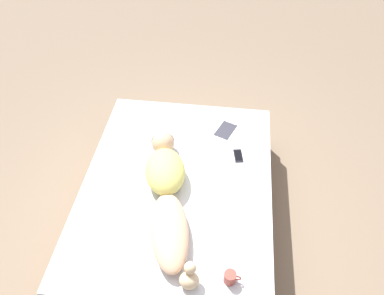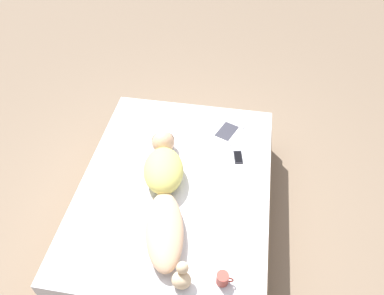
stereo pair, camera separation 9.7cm
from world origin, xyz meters
name	(u,v)px [view 1 (the left image)]	position (x,y,z in m)	size (l,w,h in m)	color
ground_plane	(178,217)	(0.00, 0.00, 0.00)	(12.00, 12.00, 0.00)	#7A6651
bed	(178,202)	(0.00, 0.00, 0.25)	(1.61, 2.11, 0.51)	tan
person	(166,186)	(-0.07, -0.11, 0.60)	(0.55, 1.34, 0.21)	tan
open_magazine	(215,127)	(0.26, 0.72, 0.51)	(0.54, 0.47, 0.01)	white
coffee_mug	(230,277)	(0.48, -0.78, 0.55)	(0.12, 0.08, 0.09)	#993D33
cell_phone	(238,156)	(0.49, 0.37, 0.51)	(0.10, 0.16, 0.01)	black
plush_toy	(189,277)	(0.21, -0.83, 0.58)	(0.13, 0.15, 0.18)	#D1B289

